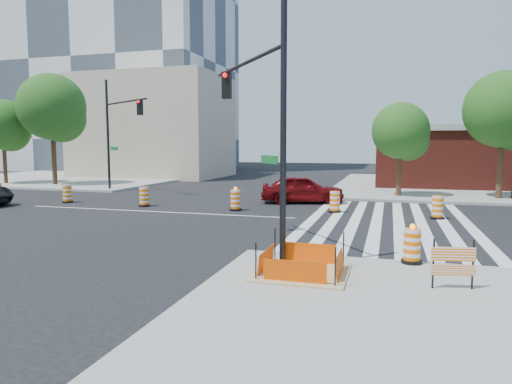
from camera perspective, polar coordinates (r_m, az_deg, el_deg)
ground at (r=22.75m, az=-12.66°, el=-2.41°), size 120.00×120.00×0.00m
sidewalk_ne at (r=38.44m, az=26.85°, el=0.59°), size 22.00×22.00×0.15m
sidewalk_nw at (r=47.62m, az=-21.15°, el=1.75°), size 22.00×22.00×0.15m
crosswalk_east at (r=19.93m, az=16.12°, el=-3.66°), size 6.75×13.50×0.01m
lane_centerline at (r=22.75m, az=-12.66°, el=-2.40°), size 14.00×0.12×0.01m
excavation_pit at (r=11.26m, az=5.76°, el=-9.73°), size 2.20×2.20×0.90m
brick_storefront at (r=38.32m, az=27.01°, el=3.93°), size 16.50×8.50×4.60m
beige_midrise at (r=47.61m, az=-12.61°, el=7.94°), size 14.00×10.00×10.00m
red_coupe at (r=25.53m, az=5.81°, el=0.38°), size 4.94×3.05×1.57m
signal_pole_se at (r=13.14m, az=0.60°, el=11.08°), size 3.46×4.36×7.20m
signal_pole_nw at (r=32.25m, az=-16.94°, el=8.17°), size 4.91×3.13×7.54m
pit_drum at (r=12.72m, az=18.92°, el=-6.50°), size 0.54×0.54×1.05m
barricade at (r=10.81m, az=23.42°, el=-7.98°), size 0.92×0.23×1.09m
tree_north_a at (r=41.75m, az=-29.01°, el=7.07°), size 4.02×4.02×6.83m
tree_north_b at (r=38.92m, az=-24.06°, el=9.25°), size 5.10×5.10×8.68m
tree_north_c at (r=28.96m, az=17.69°, el=6.91°), size 3.40×3.39×5.77m
tree_north_e at (r=29.88m, az=28.57°, el=8.56°), size 4.36×4.36×7.42m
median_drum_1 at (r=27.65m, az=-22.51°, el=-0.25°), size 0.60×0.60×1.02m
median_drum_2 at (r=24.71m, az=-13.80°, el=-0.66°), size 0.60×0.60×1.02m
median_drum_3 at (r=22.52m, az=-2.58°, el=-1.10°), size 0.60×0.60×1.18m
median_drum_4 at (r=22.18m, az=9.82°, el=-1.31°), size 0.60×0.60×1.02m
median_drum_5 at (r=21.49m, az=21.75°, el=-1.89°), size 0.60×0.60×1.02m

